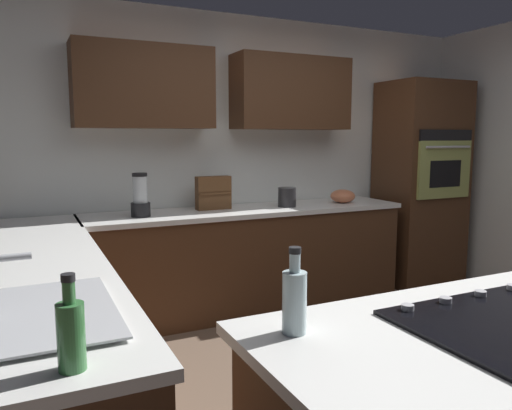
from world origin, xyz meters
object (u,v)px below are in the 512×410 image
at_px(sink_unit, 42,312).
at_px(blender, 140,198).
at_px(mixing_bowl, 343,196).
at_px(dish_soap_bottle, 71,333).
at_px(spice_rack, 213,193).
at_px(wall_oven, 420,184).
at_px(oil_bottle, 294,299).
at_px(kettle, 287,197).

distance_m(sink_unit, blender, 2.17).
bearing_deg(mixing_bowl, sink_unit, 37.01).
bearing_deg(dish_soap_bottle, spice_rack, -117.79).
relative_size(wall_oven, blender, 6.06).
bearing_deg(blender, oil_bottle, 88.58).
distance_m(wall_oven, mixing_bowl, 1.00).
xyz_separation_m(sink_unit, dish_soap_bottle, (-0.06, 0.45, 0.08)).
height_order(mixing_bowl, kettle, kettle).
xyz_separation_m(sink_unit, spice_rack, (-1.43, -2.15, 0.12)).
distance_m(kettle, oil_bottle, 2.85).
bearing_deg(spice_rack, kettle, 168.97).
bearing_deg(spice_rack, oil_bottle, 74.87).
height_order(spice_rack, oil_bottle, spice_rack).
height_order(wall_oven, spice_rack, wall_oven).
distance_m(sink_unit, mixing_bowl, 3.35).
bearing_deg(blender, kettle, 180.00).
bearing_deg(blender, sink_unit, 68.92).
xyz_separation_m(blender, dish_soap_bottle, (0.72, 2.47, -0.04)).
bearing_deg(sink_unit, blender, -111.08).
xyz_separation_m(kettle, dish_soap_bottle, (2.02, 2.47, 0.02)).
bearing_deg(wall_oven, kettle, 1.53).
relative_size(mixing_bowl, spice_rack, 0.77).
bearing_deg(dish_soap_bottle, blender, -106.23).
xyz_separation_m(mixing_bowl, dish_soap_bottle, (2.62, 2.47, 0.04)).
xyz_separation_m(kettle, oil_bottle, (1.36, 2.51, 0.02)).
bearing_deg(blender, spice_rack, -168.97).
xyz_separation_m(sink_unit, mixing_bowl, (-2.68, -2.02, 0.05)).
relative_size(sink_unit, dish_soap_bottle, 2.66).
relative_size(spice_rack, kettle, 1.74).
distance_m(spice_rack, dish_soap_bottle, 2.94).
distance_m(blender, mixing_bowl, 1.90).
height_order(blender, spice_rack, blender).
distance_m(sink_unit, kettle, 2.90).
bearing_deg(mixing_bowl, blender, 0.00).
bearing_deg(oil_bottle, blender, -91.42).
relative_size(sink_unit, oil_bottle, 2.52).
distance_m(spice_rack, oil_bottle, 2.73).
height_order(kettle, oil_bottle, oil_bottle).
relative_size(blender, kettle, 2.00).
distance_m(sink_unit, spice_rack, 2.58).
relative_size(sink_unit, mixing_bowl, 3.04).
bearing_deg(spice_rack, dish_soap_bottle, 62.21).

